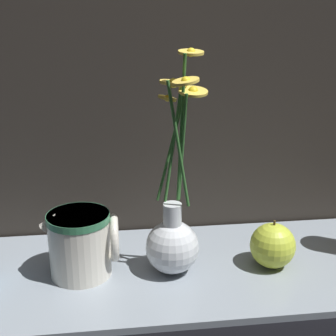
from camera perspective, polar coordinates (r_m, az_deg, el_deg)
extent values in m
plane|color=black|center=(0.86, -0.17, -12.75)|extent=(6.00, 6.00, 0.00)
cube|color=gray|center=(0.85, -0.18, -12.40)|extent=(0.87, 0.32, 0.01)
sphere|color=silver|center=(0.82, 0.52, -9.62)|extent=(0.09, 0.09, 0.09)
cylinder|color=silver|center=(0.79, 0.53, -5.93)|extent=(0.03, 0.03, 0.05)
cylinder|color=#336B2D|center=(0.77, 0.23, 2.02)|extent=(0.05, 0.01, 0.17)
cylinder|color=#EAC64C|center=(0.77, -0.09, 8.52)|extent=(0.03, 0.03, 0.01)
sphere|color=yellow|center=(0.77, -0.09, 8.52)|extent=(0.01, 0.01, 0.01)
cylinder|color=#336B2D|center=(0.76, 0.60, 2.82)|extent=(0.03, 0.01, 0.20)
cylinder|color=#EAC64C|center=(0.75, 0.68, 10.32)|extent=(0.05, 0.05, 0.01)
sphere|color=yellow|center=(0.75, 0.68, 10.32)|extent=(0.02, 0.02, 0.02)
cylinder|color=#336B2D|center=(0.76, 1.77, 2.26)|extent=(0.01, 0.04, 0.19)
cylinder|color=#EAC64C|center=(0.74, 3.08, 9.31)|extent=(0.05, 0.05, 0.01)
sphere|color=yellow|center=(0.74, 3.08, 9.31)|extent=(0.02, 0.02, 0.02)
cylinder|color=#336B2D|center=(0.75, 1.63, 4.44)|extent=(0.01, 0.03, 0.25)
cylinder|color=#EAC64C|center=(0.73, 2.82, 13.91)|extent=(0.05, 0.05, 0.01)
sphere|color=yellow|center=(0.73, 2.82, 13.91)|extent=(0.01, 0.01, 0.01)
cylinder|color=#336B2D|center=(0.73, 1.30, 2.61)|extent=(0.04, 0.02, 0.21)
cylinder|color=#EAC64C|center=(0.69, 2.18, 10.53)|extent=(0.05, 0.05, 0.01)
sphere|color=yellow|center=(0.69, 2.18, 10.53)|extent=(0.01, 0.01, 0.01)
cylinder|color=beige|center=(0.82, -10.70, -9.14)|extent=(0.10, 0.10, 0.11)
cylinder|color=#33724C|center=(0.80, -10.91, -5.94)|extent=(0.11, 0.11, 0.01)
torus|color=beige|center=(0.81, -6.54, -8.43)|extent=(0.01, 0.08, 0.08)
cone|color=beige|center=(0.80, -14.06, -6.30)|extent=(0.04, 0.03, 0.04)
sphere|color=#B7C638|center=(0.86, 12.64, -9.20)|extent=(0.08, 0.08, 0.08)
cylinder|color=#4C3819|center=(0.84, 12.85, -6.53)|extent=(0.00, 0.00, 0.01)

